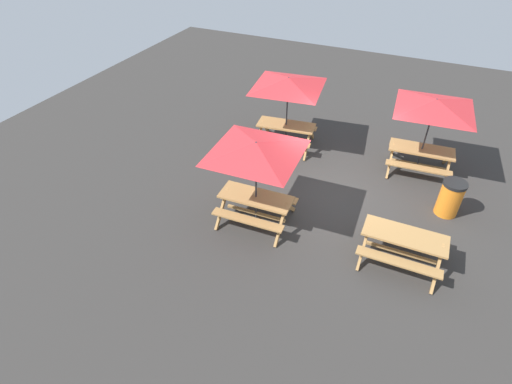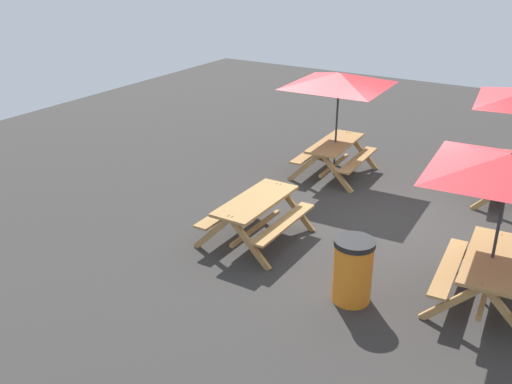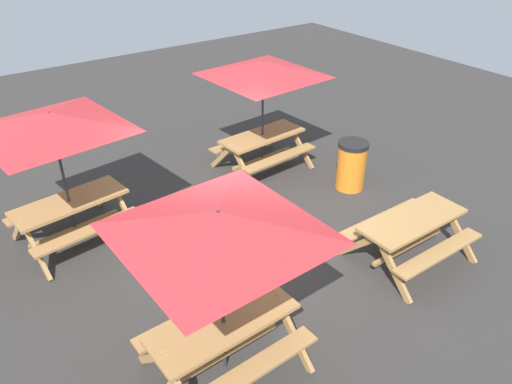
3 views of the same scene
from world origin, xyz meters
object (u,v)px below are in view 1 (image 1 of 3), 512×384
at_px(picnic_table_1, 256,154).
at_px(trash_bin_orange, 450,198).
at_px(picnic_table_0, 404,241).
at_px(picnic_table_2, 434,110).
at_px(picnic_table_3, 288,88).

relative_size(picnic_table_1, trash_bin_orange, 2.88).
bearing_deg(picnic_table_0, picnic_table_1, 2.00).
distance_m(picnic_table_0, trash_bin_orange, 2.32).
bearing_deg(picnic_table_1, trash_bin_orange, -154.74).
height_order(picnic_table_1, picnic_table_2, same).
relative_size(picnic_table_1, picnic_table_3, 1.01).
xyz_separation_m(picnic_table_1, picnic_table_2, (-3.46, -3.96, 0.00)).
bearing_deg(picnic_table_3, trash_bin_orange, 157.13).
height_order(picnic_table_0, picnic_table_3, picnic_table_3).
xyz_separation_m(picnic_table_0, picnic_table_1, (3.52, 0.12, 1.43)).
bearing_deg(picnic_table_0, trash_bin_orange, -111.71).
bearing_deg(trash_bin_orange, picnic_table_3, -15.91).
relative_size(picnic_table_1, picnic_table_2, 1.00).
bearing_deg(trash_bin_orange, picnic_table_1, 27.41).
xyz_separation_m(picnic_table_1, trash_bin_orange, (-4.39, -2.28, -1.49)).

